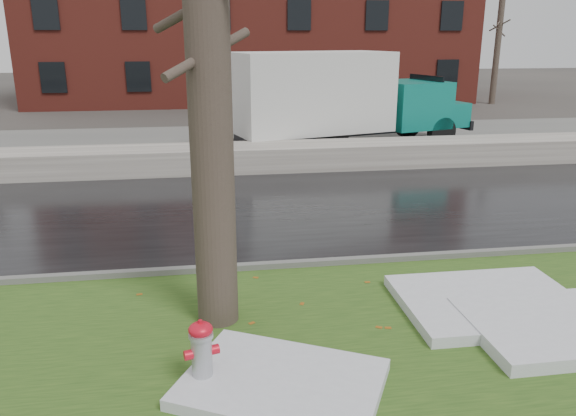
{
  "coord_description": "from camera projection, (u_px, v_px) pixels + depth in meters",
  "views": [
    {
      "loc": [
        -1.17,
        -7.96,
        3.89
      ],
      "look_at": [
        0.22,
        1.37,
        1.0
      ],
      "focal_mm": 35.0,
      "sensor_mm": 36.0,
      "label": 1
    }
  ],
  "objects": [
    {
      "name": "ground",
      "position": [
        287.0,
        294.0,
        8.83
      ],
      "size": [
        120.0,
        120.0,
        0.0
      ],
      "primitive_type": "plane",
      "color": "#47423D",
      "rests_on": "ground"
    },
    {
      "name": "verge",
      "position": [
        300.0,
        333.0,
        7.65
      ],
      "size": [
        60.0,
        4.5,
        0.04
      ],
      "primitive_type": "cube",
      "color": "#244617",
      "rests_on": "ground"
    },
    {
      "name": "road",
      "position": [
        259.0,
        210.0,
        13.09
      ],
      "size": [
        60.0,
        7.0,
        0.03
      ],
      "primitive_type": "cube",
      "color": "black",
      "rests_on": "ground"
    },
    {
      "name": "parking_lot",
      "position": [
        237.0,
        144.0,
        21.12
      ],
      "size": [
        60.0,
        9.0,
        0.03
      ],
      "primitive_type": "cube",
      "color": "slate",
      "rests_on": "ground"
    },
    {
      "name": "curb",
      "position": [
        279.0,
        266.0,
        9.76
      ],
      "size": [
        60.0,
        0.15,
        0.14
      ],
      "primitive_type": "cube",
      "color": "slate",
      "rests_on": "ground"
    },
    {
      "name": "snowbank",
      "position": [
        245.0,
        158.0,
        16.95
      ],
      "size": [
        60.0,
        1.6,
        0.75
      ],
      "primitive_type": "cube",
      "color": "beige",
      "rests_on": "ground"
    },
    {
      "name": "brick_building",
      "position": [
        250.0,
        18.0,
        36.02
      ],
      "size": [
        26.0,
        12.0,
        10.0
      ],
      "primitive_type": "cube",
      "color": "maroon",
      "rests_on": "ground"
    },
    {
      "name": "bg_tree_center",
      "position": [
        115.0,
        47.0,
        31.6
      ],
      "size": [
        1.4,
        1.62,
        6.5
      ],
      "color": "brown",
      "rests_on": "ground"
    },
    {
      "name": "bg_tree_right",
      "position": [
        498.0,
        46.0,
        32.8
      ],
      "size": [
        1.4,
        1.62,
        6.5
      ],
      "color": "brown",
      "rests_on": "ground"
    },
    {
      "name": "fire_hydrant",
      "position": [
        202.0,
        351.0,
        6.35
      ],
      "size": [
        0.42,
        0.38,
        0.83
      ],
      "rotation": [
        0.0,
        0.0,
        0.26
      ],
      "color": "#ACAFB5",
      "rests_on": "verge"
    },
    {
      "name": "tree",
      "position": [
        208.0,
        60.0,
        6.95
      ],
      "size": [
        1.4,
        1.54,
        7.09
      ],
      "rotation": [
        0.0,
        0.0,
        0.41
      ],
      "color": "brown",
      "rests_on": "verge"
    },
    {
      "name": "box_truck",
      "position": [
        339.0,
        99.0,
        19.59
      ],
      "size": [
        10.27,
        4.59,
        3.41
      ],
      "rotation": [
        0.0,
        0.0,
        0.27
      ],
      "color": "black",
      "rests_on": "ground"
    },
    {
      "name": "worker",
      "position": [
        219.0,
        116.0,
        17.07
      ],
      "size": [
        0.69,
        0.56,
        1.63
      ],
      "primitive_type": "imported",
      "rotation": [
        0.0,
        0.0,
        2.82
      ],
      "color": "black",
      "rests_on": "snowbank"
    },
    {
      "name": "snow_patch_near",
      "position": [
        490.0,
        302.0,
        8.3
      ],
      "size": [
        2.61,
        2.01,
        0.16
      ],
      "primitive_type": "cube",
      "rotation": [
        0.0,
        0.0,
        -0.0
      ],
      "color": "silver",
      "rests_on": "verge"
    },
    {
      "name": "snow_patch_far",
      "position": [
        282.0,
        384.0,
        6.38
      ],
      "size": [
        2.69,
        2.43,
        0.14
      ],
      "primitive_type": "cube",
      "rotation": [
        0.0,
        0.0,
        -0.48
      ],
      "color": "silver",
      "rests_on": "verge"
    },
    {
      "name": "snow_patch_side",
      "position": [
        572.0,
        326.0,
        7.62
      ],
      "size": [
        2.81,
        1.82,
        0.18
      ],
      "primitive_type": "cube",
      "rotation": [
        0.0,
        0.0,
        0.01
      ],
      "color": "silver",
      "rests_on": "verge"
    }
  ]
}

